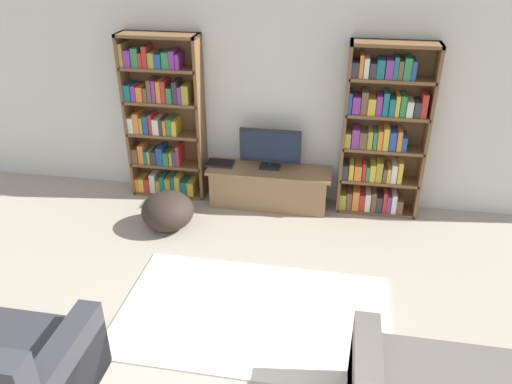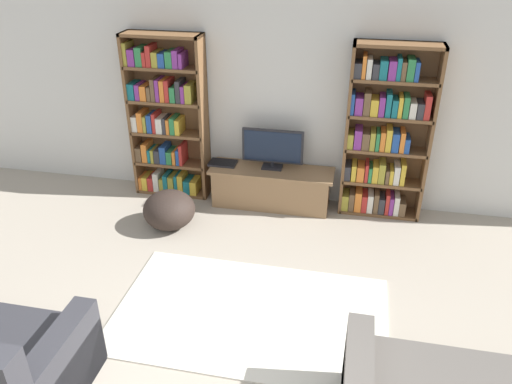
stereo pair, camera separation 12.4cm
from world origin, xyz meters
name	(u,v)px [view 1 (the left image)]	position (x,y,z in m)	size (l,w,h in m)	color
wall_back	(276,95)	(0.00, 4.23, 1.30)	(8.80, 0.06, 2.60)	silver
bookshelf_left	(163,120)	(-1.35, 4.05, 0.97)	(0.93, 0.30, 1.99)	brown
bookshelf_right	(381,135)	(1.23, 4.05, 0.97)	(0.93, 0.30, 1.99)	brown
tv_stand	(269,187)	(-0.02, 3.94, 0.24)	(1.48, 0.45, 0.48)	#8E6B47
television	(270,148)	(-0.02, 3.99, 0.74)	(0.73, 0.16, 0.49)	black
laptop	(220,163)	(-0.63, 3.98, 0.49)	(0.33, 0.22, 0.03)	#28282D
area_rug	(254,314)	(0.15, 1.95, 0.01)	(2.38, 1.45, 0.02)	beige
beanbag_ottoman	(168,211)	(-1.07, 3.22, 0.21)	(0.59, 0.59, 0.43)	#2D231E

